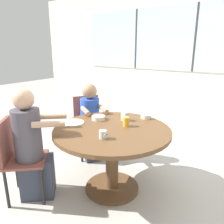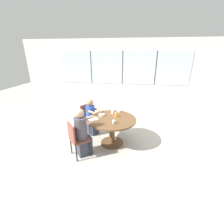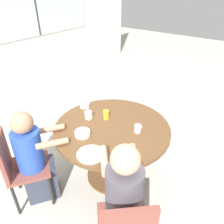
{
  "view_description": "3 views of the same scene",
  "coord_description": "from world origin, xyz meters",
  "px_view_note": "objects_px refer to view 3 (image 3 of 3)",
  "views": [
    {
      "loc": [
        1.23,
        -1.75,
        1.54
      ],
      "look_at": [
        0.0,
        0.0,
        0.91
      ],
      "focal_mm": 35.0,
      "sensor_mm": 36.0,
      "label": 1
    },
    {
      "loc": [
        0.53,
        -3.43,
        2.29
      ],
      "look_at": [
        0.0,
        0.0,
        0.91
      ],
      "focal_mm": 24.0,
      "sensor_mm": 36.0,
      "label": 2
    },
    {
      "loc": [
        -1.51,
        -1.13,
        2.06
      ],
      "look_at": [
        0.0,
        0.0,
        0.91
      ],
      "focal_mm": 35.0,
      "sensor_mm": 36.0,
      "label": 3
    }
  ],
  "objects_px": {
    "chair_for_woman_green_shirt": "(17,164)",
    "juice_glass": "(106,115)",
    "person_man_blue_shirt": "(123,207)",
    "coffee_mug": "(138,128)",
    "person_woman_green_shirt": "(35,161)",
    "milk_carton_small": "(89,115)",
    "bowl_white_shallow": "(85,105)",
    "bowl_cereal": "(83,133)"
  },
  "relations": [
    {
      "from": "juice_glass",
      "to": "milk_carton_small",
      "type": "xyz_separation_m",
      "value": [
        -0.12,
        0.15,
        -0.0
      ]
    },
    {
      "from": "chair_for_woman_green_shirt",
      "to": "coffee_mug",
      "type": "height_order",
      "value": "chair_for_woman_green_shirt"
    },
    {
      "from": "juice_glass",
      "to": "bowl_cereal",
      "type": "height_order",
      "value": "juice_glass"
    },
    {
      "from": "person_woman_green_shirt",
      "to": "milk_carton_small",
      "type": "distance_m",
      "value": 0.72
    },
    {
      "from": "person_woman_green_shirt",
      "to": "bowl_cereal",
      "type": "xyz_separation_m",
      "value": [
        0.39,
        -0.31,
        0.25
      ]
    },
    {
      "from": "person_woman_green_shirt",
      "to": "bowl_cereal",
      "type": "distance_m",
      "value": 0.56
    },
    {
      "from": "coffee_mug",
      "to": "bowl_cereal",
      "type": "bearing_deg",
      "value": 132.99
    },
    {
      "from": "person_woman_green_shirt",
      "to": "milk_carton_small",
      "type": "xyz_separation_m",
      "value": [
        0.65,
        -0.16,
        0.28
      ]
    },
    {
      "from": "chair_for_woman_green_shirt",
      "to": "bowl_cereal",
      "type": "relative_size",
      "value": 5.52
    },
    {
      "from": "coffee_mug",
      "to": "bowl_cereal",
      "type": "distance_m",
      "value": 0.56
    },
    {
      "from": "chair_for_woman_green_shirt",
      "to": "juice_glass",
      "type": "height_order",
      "value": "chair_for_woman_green_shirt"
    },
    {
      "from": "chair_for_woman_green_shirt",
      "to": "milk_carton_small",
      "type": "height_order",
      "value": "chair_for_woman_green_shirt"
    },
    {
      "from": "chair_for_woman_green_shirt",
      "to": "bowl_cereal",
      "type": "bearing_deg",
      "value": 86.16
    },
    {
      "from": "chair_for_woman_green_shirt",
      "to": "milk_carton_small",
      "type": "distance_m",
      "value": 0.86
    },
    {
      "from": "person_man_blue_shirt",
      "to": "coffee_mug",
      "type": "relative_size",
      "value": 14.75
    },
    {
      "from": "juice_glass",
      "to": "bowl_white_shallow",
      "type": "xyz_separation_m",
      "value": [
        0.05,
        0.37,
        -0.03
      ]
    },
    {
      "from": "chair_for_woman_green_shirt",
      "to": "juice_glass",
      "type": "relative_size",
      "value": 8.5
    },
    {
      "from": "person_man_blue_shirt",
      "to": "juice_glass",
      "type": "height_order",
      "value": "person_man_blue_shirt"
    },
    {
      "from": "person_woman_green_shirt",
      "to": "bowl_white_shallow",
      "type": "distance_m",
      "value": 0.86
    },
    {
      "from": "milk_carton_small",
      "to": "bowl_white_shallow",
      "type": "relative_size",
      "value": 0.81
    },
    {
      "from": "person_man_blue_shirt",
      "to": "bowl_cereal",
      "type": "height_order",
      "value": "person_man_blue_shirt"
    },
    {
      "from": "chair_for_woman_green_shirt",
      "to": "person_man_blue_shirt",
      "type": "relative_size",
      "value": 0.73
    },
    {
      "from": "person_man_blue_shirt",
      "to": "coffee_mug",
      "type": "distance_m",
      "value": 0.78
    },
    {
      "from": "bowl_white_shallow",
      "to": "bowl_cereal",
      "type": "bearing_deg",
      "value": -139.24
    },
    {
      "from": "chair_for_woman_green_shirt",
      "to": "juice_glass",
      "type": "bearing_deg",
      "value": 99.65
    },
    {
      "from": "chair_for_woman_green_shirt",
      "to": "bowl_white_shallow",
      "type": "bearing_deg",
      "value": 121.79
    },
    {
      "from": "person_man_blue_shirt",
      "to": "bowl_cereal",
      "type": "xyz_separation_m",
      "value": [
        0.31,
        0.7,
        0.21
      ]
    },
    {
      "from": "chair_for_woman_green_shirt",
      "to": "person_woman_green_shirt",
      "type": "xyz_separation_m",
      "value": [
        0.14,
        -0.09,
        -0.01
      ]
    },
    {
      "from": "person_woman_green_shirt",
      "to": "juice_glass",
      "type": "relative_size",
      "value": 10.6
    },
    {
      "from": "chair_for_woman_green_shirt",
      "to": "coffee_mug",
      "type": "relative_size",
      "value": 10.84
    },
    {
      "from": "milk_carton_small",
      "to": "bowl_white_shallow",
      "type": "xyz_separation_m",
      "value": [
        0.17,
        0.22,
        -0.03
      ]
    },
    {
      "from": "milk_carton_small",
      "to": "bowl_white_shallow",
      "type": "distance_m",
      "value": 0.28
    },
    {
      "from": "chair_for_woman_green_shirt",
      "to": "juice_glass",
      "type": "xyz_separation_m",
      "value": [
        0.9,
        -0.4,
        0.26
      ]
    },
    {
      "from": "bowl_white_shallow",
      "to": "coffee_mug",
      "type": "bearing_deg",
      "value": -93.65
    },
    {
      "from": "chair_for_woman_green_shirt",
      "to": "milk_carton_small",
      "type": "xyz_separation_m",
      "value": [
        0.78,
        -0.25,
        0.26
      ]
    },
    {
      "from": "juice_glass",
      "to": "chair_for_woman_green_shirt",
      "type": "bearing_deg",
      "value": 155.96
    },
    {
      "from": "person_woman_green_shirt",
      "to": "coffee_mug",
      "type": "bearing_deg",
      "value": 80.56
    },
    {
      "from": "coffee_mug",
      "to": "milk_carton_small",
      "type": "height_order",
      "value": "milk_carton_small"
    },
    {
      "from": "coffee_mug",
      "to": "bowl_white_shallow",
      "type": "xyz_separation_m",
      "value": [
        0.05,
        0.78,
        -0.02
      ]
    },
    {
      "from": "person_man_blue_shirt",
      "to": "coffee_mug",
      "type": "bearing_deg",
      "value": 70.46
    },
    {
      "from": "chair_for_woman_green_shirt",
      "to": "juice_glass",
      "type": "distance_m",
      "value": 1.02
    },
    {
      "from": "coffee_mug",
      "to": "bowl_white_shallow",
      "type": "distance_m",
      "value": 0.78
    }
  ]
}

